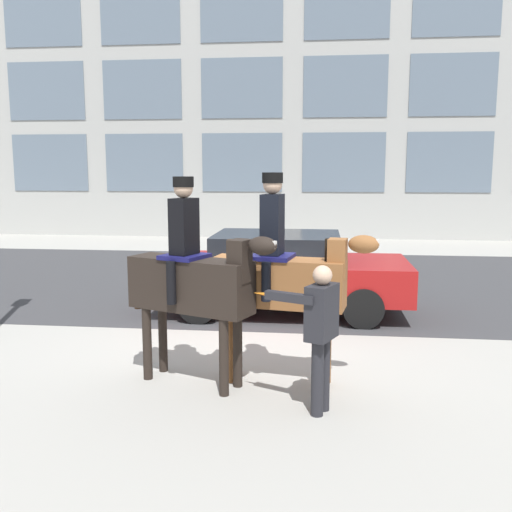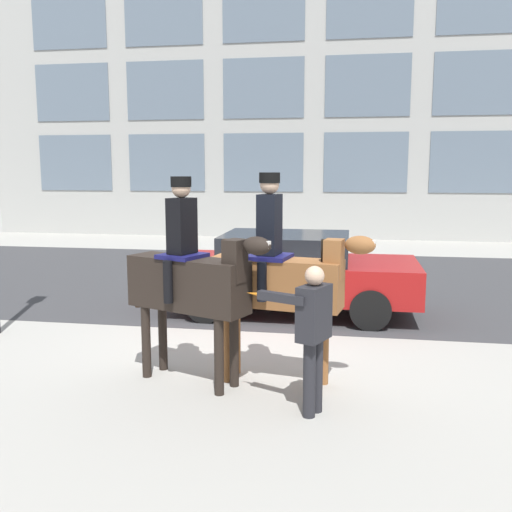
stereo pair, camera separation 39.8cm
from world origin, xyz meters
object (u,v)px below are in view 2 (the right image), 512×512
Objects in this scene: street_car_near_lane at (290,271)px; mounted_horse_lead at (190,279)px; mounted_horse_companion at (278,277)px; pedestrian_bystander at (312,328)px.

mounted_horse_lead is at bearing -102.82° from street_car_near_lane.
pedestrian_bystander is at bearing -51.19° from mounted_horse_companion.
mounted_horse_lead is 0.56× the size of street_car_near_lane.
mounted_horse_companion is 1.59× the size of pedestrian_bystander.
pedestrian_bystander is (1.48, -0.68, -0.34)m from mounted_horse_lead.
street_car_near_lane is (-0.22, 3.40, -0.54)m from mounted_horse_companion.
pedestrian_bystander is at bearing -2.74° from mounted_horse_lead.
mounted_horse_lead is 0.98× the size of mounted_horse_companion.
mounted_horse_companion reaches higher than street_car_near_lane.
mounted_horse_lead reaches higher than pedestrian_bystander.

